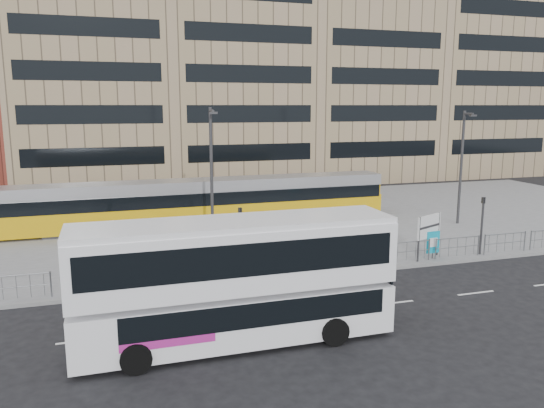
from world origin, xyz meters
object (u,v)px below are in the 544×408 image
object	(u,v)px
traffic_light_east	(482,218)
double_decker_bus	(236,278)
pedestrian	(113,242)
tram	(199,202)
station_sign	(429,228)
ad_panel	(433,243)
lamp_post_west	(212,170)
lamp_post_east	(462,163)
traffic_light_west	(240,231)

from	to	relation	value
traffic_light_east	double_decker_bus	bearing A→B (deg)	-159.12
traffic_light_east	pedestrian	bearing A→B (deg)	162.81
tram	station_sign	world-z (taller)	tram
tram	traffic_light_east	world-z (taller)	traffic_light_east
tram	ad_panel	world-z (taller)	tram
lamp_post_west	ad_panel	bearing A→B (deg)	-31.83
lamp_post_west	lamp_post_east	size ratio (longest dim) A/B	1.03
pedestrian	traffic_light_east	xyz separation A→B (m)	(18.67, -5.05, 1.15)
double_decker_bus	traffic_light_west	bearing A→B (deg)	74.83
double_decker_bus	traffic_light_west	size ratio (longest dim) A/B	3.44
station_sign	lamp_post_west	bearing A→B (deg)	123.55
double_decker_bus	traffic_light_west	world-z (taller)	double_decker_bus
pedestrian	lamp_post_east	size ratio (longest dim) A/B	0.22
ad_panel	traffic_light_west	world-z (taller)	traffic_light_west
pedestrian	lamp_post_east	xyz separation A→B (m)	(22.25, 1.69, 3.28)
station_sign	lamp_post_west	world-z (taller)	lamp_post_west
traffic_light_west	pedestrian	bearing A→B (deg)	135.26
ad_panel	traffic_light_west	distance (m)	10.11
pedestrian	lamp_post_west	world-z (taller)	lamp_post_west
tram	ad_panel	distance (m)	15.34
traffic_light_east	traffic_light_west	bearing A→B (deg)	173.86
tram	lamp_post_west	size ratio (longest dim) A/B	3.33
station_sign	lamp_post_west	xyz separation A→B (m)	(-10.08, 6.28, 2.64)
ad_panel	traffic_light_west	size ratio (longest dim) A/B	0.46
ad_panel	lamp_post_west	distance (m)	12.58
lamp_post_west	double_decker_bus	bearing A→B (deg)	-97.35
traffic_light_east	lamp_post_east	size ratio (longest dim) A/B	0.41
traffic_light_west	lamp_post_east	xyz separation A→B (m)	(16.47, 5.82, 2.14)
traffic_light_east	lamp_post_east	xyz separation A→B (m)	(3.58, 6.74, 2.14)
ad_panel	traffic_light_west	bearing A→B (deg)	171.00
station_sign	lamp_post_east	size ratio (longest dim) A/B	0.31
station_sign	ad_panel	distance (m)	0.79
station_sign	traffic_light_west	xyz separation A→B (m)	(-9.80, 0.75, 0.38)
lamp_post_east	pedestrian	bearing A→B (deg)	-175.66
ad_panel	lamp_post_east	size ratio (longest dim) A/B	0.19
pedestrian	lamp_post_west	xyz separation A→B (m)	(5.50, 1.41, 3.40)
ad_panel	traffic_light_east	bearing A→B (deg)	-5.51
tram	traffic_light_east	bearing A→B (deg)	-42.01
traffic_light_west	lamp_post_west	bearing A→B (deg)	83.69
pedestrian	traffic_light_east	bearing A→B (deg)	-108.64
lamp_post_east	double_decker_bus	bearing A→B (deg)	-144.73
station_sign	traffic_light_east	world-z (taller)	traffic_light_east
pedestrian	ad_panel	bearing A→B (deg)	-111.01
pedestrian	lamp_post_west	bearing A→B (deg)	-79.15
double_decker_bus	lamp_post_east	size ratio (longest dim) A/B	1.43
station_sign	lamp_post_east	world-z (taller)	lamp_post_east
double_decker_bus	ad_panel	bearing A→B (deg)	27.74
tram	traffic_light_east	distance (m)	17.43
traffic_light_west	traffic_light_east	bearing A→B (deg)	-13.30
double_decker_bus	ad_panel	size ratio (longest dim) A/B	7.42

